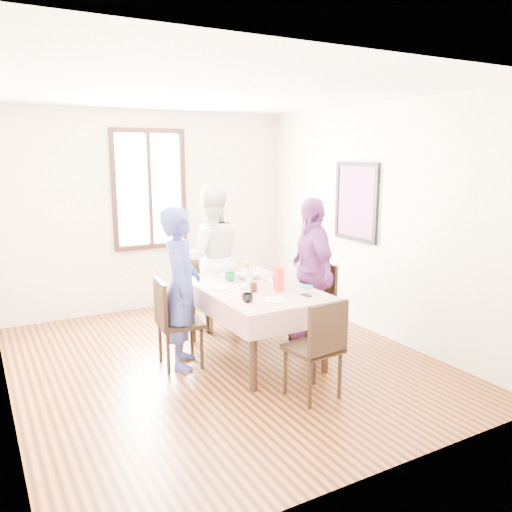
# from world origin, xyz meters

# --- Properties ---
(ground) EXTENTS (4.50, 4.50, 0.00)m
(ground) POSITION_xyz_m (0.00, 0.00, 0.00)
(ground) COLOR black
(ground) RESTS_ON ground
(back_wall) EXTENTS (4.00, 0.00, 4.00)m
(back_wall) POSITION_xyz_m (0.00, 2.25, 1.35)
(back_wall) COLOR beige
(back_wall) RESTS_ON ground
(right_wall) EXTENTS (0.00, 4.50, 4.50)m
(right_wall) POSITION_xyz_m (2.00, 0.00, 1.35)
(right_wall) COLOR beige
(right_wall) RESTS_ON ground
(window_frame) EXTENTS (1.02, 0.06, 1.62)m
(window_frame) POSITION_xyz_m (0.00, 2.23, 1.65)
(window_frame) COLOR black
(window_frame) RESTS_ON back_wall
(window_pane) EXTENTS (0.90, 0.02, 1.50)m
(window_pane) POSITION_xyz_m (0.00, 2.24, 1.65)
(window_pane) COLOR white
(window_pane) RESTS_ON back_wall
(art_poster) EXTENTS (0.04, 0.76, 0.96)m
(art_poster) POSITION_xyz_m (1.98, 0.30, 1.55)
(art_poster) COLOR red
(art_poster) RESTS_ON right_wall
(dining_table) EXTENTS (0.92, 1.56, 0.75)m
(dining_table) POSITION_xyz_m (0.36, -0.03, 0.38)
(dining_table) COLOR black
(dining_table) RESTS_ON ground
(tablecloth) EXTENTS (1.04, 1.68, 0.01)m
(tablecloth) POSITION_xyz_m (0.36, -0.03, 0.76)
(tablecloth) COLOR #580607
(tablecloth) RESTS_ON dining_table
(chair_left) EXTENTS (0.46, 0.46, 0.91)m
(chair_left) POSITION_xyz_m (-0.41, 0.11, 0.46)
(chair_left) COLOR black
(chair_left) RESTS_ON ground
(chair_right) EXTENTS (0.42, 0.42, 0.91)m
(chair_right) POSITION_xyz_m (1.13, 0.02, 0.46)
(chair_right) COLOR black
(chair_right) RESTS_ON ground
(chair_far) EXTENTS (0.47, 0.47, 0.91)m
(chair_far) POSITION_xyz_m (0.36, 1.04, 0.46)
(chair_far) COLOR black
(chair_far) RESTS_ON ground
(chair_near) EXTENTS (0.46, 0.46, 0.91)m
(chair_near) POSITION_xyz_m (0.36, -1.10, 0.46)
(chair_near) COLOR black
(chair_near) RESTS_ON ground
(person_left) EXTENTS (0.59, 0.70, 1.63)m
(person_left) POSITION_xyz_m (-0.39, 0.11, 0.81)
(person_left) COLOR navy
(person_left) RESTS_ON ground
(person_far) EXTENTS (0.98, 0.84, 1.76)m
(person_far) POSITION_xyz_m (0.36, 1.02, 0.88)
(person_far) COLOR silver
(person_far) RESTS_ON ground
(person_right) EXTENTS (0.61, 1.04, 1.66)m
(person_right) POSITION_xyz_m (1.11, 0.02, 0.83)
(person_right) COLOR #733476
(person_right) RESTS_ON ground
(mug_black) EXTENTS (0.14, 0.14, 0.08)m
(mug_black) POSITION_xyz_m (0.04, -0.49, 0.80)
(mug_black) COLOR black
(mug_black) RESTS_ON tablecloth
(mug_flag) EXTENTS (0.13, 0.13, 0.10)m
(mug_flag) POSITION_xyz_m (0.61, -0.09, 0.81)
(mug_flag) COLOR red
(mug_flag) RESTS_ON tablecloth
(mug_green) EXTENTS (0.13, 0.13, 0.09)m
(mug_green) POSITION_xyz_m (0.26, 0.32, 0.81)
(mug_green) COLOR #0C7226
(mug_green) RESTS_ON tablecloth
(serving_bowl) EXTENTS (0.27, 0.27, 0.06)m
(serving_bowl) POSITION_xyz_m (0.49, 0.32, 0.79)
(serving_bowl) COLOR white
(serving_bowl) RESTS_ON tablecloth
(juice_carton) EXTENTS (0.08, 0.08, 0.24)m
(juice_carton) POSITION_xyz_m (0.51, -0.29, 0.88)
(juice_carton) COLOR red
(juice_carton) RESTS_ON tablecloth
(butter_tub) EXTENTS (0.12, 0.12, 0.06)m
(butter_tub) POSITION_xyz_m (0.71, -0.49, 0.79)
(butter_tub) COLOR white
(butter_tub) RESTS_ON tablecloth
(jam_jar) EXTENTS (0.07, 0.07, 0.10)m
(jam_jar) POSITION_xyz_m (0.26, -0.21, 0.81)
(jam_jar) COLOR black
(jam_jar) RESTS_ON tablecloth
(drinking_glass) EXTENTS (0.07, 0.07, 0.11)m
(drinking_glass) POSITION_xyz_m (0.11, -0.28, 0.82)
(drinking_glass) COLOR silver
(drinking_glass) RESTS_ON tablecloth
(smartphone) EXTENTS (0.06, 0.13, 0.01)m
(smartphone) POSITION_xyz_m (0.65, -0.57, 0.77)
(smartphone) COLOR black
(smartphone) RESTS_ON tablecloth
(flower_vase) EXTENTS (0.08, 0.08, 0.16)m
(flower_vase) POSITION_xyz_m (0.34, 0.02, 0.84)
(flower_vase) COLOR silver
(flower_vase) RESTS_ON tablecloth
(plate_left) EXTENTS (0.20, 0.20, 0.01)m
(plate_left) POSITION_xyz_m (0.03, 0.08, 0.77)
(plate_left) COLOR white
(plate_left) RESTS_ON tablecloth
(plate_right) EXTENTS (0.20, 0.20, 0.01)m
(plate_right) POSITION_xyz_m (0.69, 0.05, 0.77)
(plate_right) COLOR white
(plate_right) RESTS_ON tablecloth
(plate_far) EXTENTS (0.20, 0.20, 0.01)m
(plate_far) POSITION_xyz_m (0.36, 0.56, 0.77)
(plate_far) COLOR white
(plate_far) RESTS_ON tablecloth
(plate_near) EXTENTS (0.20, 0.20, 0.01)m
(plate_near) POSITION_xyz_m (0.28, -0.57, 0.77)
(plate_near) COLOR white
(plate_near) RESTS_ON tablecloth
(butter_lid) EXTENTS (0.12, 0.12, 0.01)m
(butter_lid) POSITION_xyz_m (0.71, -0.49, 0.83)
(butter_lid) COLOR blue
(butter_lid) RESTS_ON butter_tub
(flower_bunch) EXTENTS (0.09, 0.09, 0.10)m
(flower_bunch) POSITION_xyz_m (0.34, 0.02, 0.97)
(flower_bunch) COLOR yellow
(flower_bunch) RESTS_ON flower_vase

